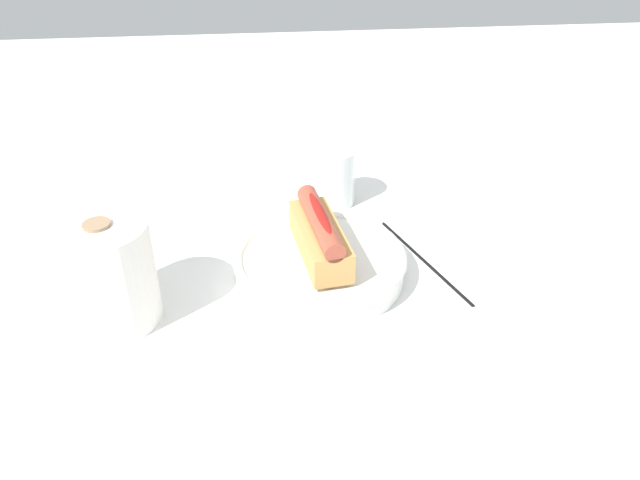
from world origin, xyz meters
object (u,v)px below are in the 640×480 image
serving_bowl (320,264)px  paper_towel_roll (107,274)px  chopstick_near (424,260)px  hotdog_front (320,235)px  water_glass (333,179)px

serving_bowl → paper_towel_roll: bearing=103.1°
chopstick_near → hotdog_front: bearing=77.9°
hotdog_front → water_glass: bearing=-11.5°
hotdog_front → paper_towel_roll: size_ratio=1.16×
water_glass → serving_bowl: bearing=168.5°
chopstick_near → paper_towel_roll: bearing=81.3°
serving_bowl → water_glass: size_ratio=2.50×
water_glass → chopstick_near: bearing=-149.2°
paper_towel_roll → hotdog_front: bearing=-76.9°
paper_towel_roll → chopstick_near: paper_towel_roll is taller
paper_towel_roll → water_glass: bearing=-48.9°
paper_towel_roll → chopstick_near: 0.41m
chopstick_near → water_glass: bearing=10.9°
serving_bowl → paper_towel_roll: size_ratio=1.68×
serving_bowl → chopstick_near: (0.02, -0.15, -0.02)m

